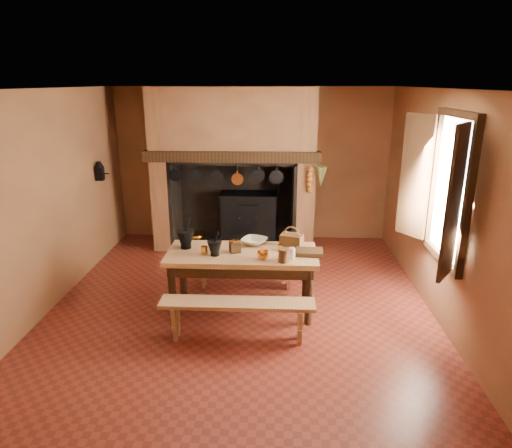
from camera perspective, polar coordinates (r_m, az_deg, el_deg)
The scene contains 28 objects.
floor at distance 6.34m, azimuth -1.79°, elevation -9.63°, with size 5.50×5.50×0.00m, color maroon.
ceiling at distance 5.65m, azimuth -2.07°, elevation 16.58°, with size 5.50×5.50×0.00m, color silver.
back_wall at distance 8.52m, azimuth -0.45°, elevation 7.40°, with size 5.00×0.02×2.80m, color #93613B.
wall_left at distance 6.53m, azimuth -24.39°, elevation 2.73°, with size 0.02×5.50×2.80m, color #93613B.
wall_right at distance 6.17m, azimuth 21.94°, elevation 2.24°, with size 0.02×5.50×2.80m, color #93613B.
wall_front at distance 3.27m, azimuth -5.79°, elevation -9.60°, with size 5.00×0.02×2.80m, color #93613B.
chimney_breast at distance 8.05m, azimuth -2.79°, elevation 9.75°, with size 2.95×0.96×2.80m.
iron_range at distance 8.44m, azimuth -0.83°, elevation 0.90°, with size 1.12×0.55×1.60m.
hearth_pans at distance 8.46m, azimuth -7.75°, elevation -1.98°, with size 0.51×0.62×0.20m.
hanging_pans at distance 7.63m, azimuth -3.39°, elevation 5.89°, with size 1.92×0.29×0.27m.
onion_string at distance 7.60m, azimuth 6.74°, elevation 5.51°, with size 0.12×0.10×0.46m, color #A5621E, non-canonical shape.
herb_bunch at distance 7.60m, azimuth 8.11°, elevation 5.85°, with size 0.20×0.20×0.35m, color brown.
window at distance 5.68m, azimuth 22.10°, elevation 4.13°, with size 0.39×1.75×1.76m.
wall_coffee_mill at distance 7.85m, azimuth -18.99°, elevation 6.46°, with size 0.23×0.16×0.31m.
work_table at distance 5.82m, azimuth -1.76°, elevation -4.70°, with size 1.89×0.84×0.82m.
bench_front at distance 5.30m, azimuth -2.34°, elevation -10.85°, with size 1.76×0.31×0.50m.
bench_back at distance 6.60m, azimuth -1.27°, elevation -5.41°, with size 1.52×0.27×0.43m.
mortar_large at distance 5.93m, azimuth -8.79°, elevation -1.77°, with size 0.24×0.24×0.40m.
mortar_small at distance 5.64m, azimuth -5.19°, elevation -2.95°, with size 0.19×0.19×0.32m.
coffee_grinder at distance 5.75m, azimuth -2.65°, elevation -2.80°, with size 0.19×0.16×0.20m.
brass_mug_a at distance 5.74m, azimuth -6.46°, elevation -3.24°, with size 0.08×0.08×0.09m, color gold.
brass_mug_b at distance 5.82m, azimuth 3.07°, elevation -2.95°, with size 0.07×0.07×0.08m, color gold.
mixing_bowl at distance 6.02m, azimuth -0.21°, elevation -2.19°, with size 0.33×0.33×0.08m, color beige.
stoneware_crock at distance 5.44m, azimuth 3.50°, elevation -3.94°, with size 0.13×0.13×0.17m, color #4E2F1D.
glass_jar at distance 5.54m, azimuth 4.50°, elevation -3.69°, with size 0.08×0.08×0.14m, color beige.
wicker_basket at distance 5.98m, azimuth 4.46°, elevation -1.94°, with size 0.32×0.27×0.26m.
wooden_tray at distance 5.72m, azimuth 6.69°, elevation -3.52°, with size 0.34×0.24×0.06m, color #331D10.
brass_cup at distance 5.52m, azimuth 0.86°, elevation -3.89°, with size 0.14×0.14×0.11m, color gold.
Camera 1 is at (0.46, -5.63, 2.88)m, focal length 32.00 mm.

